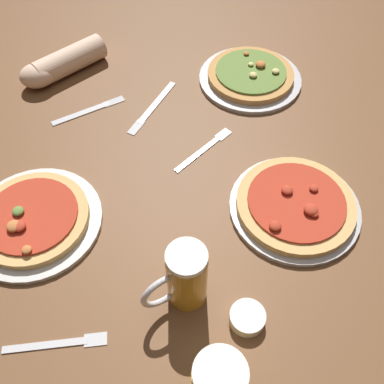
% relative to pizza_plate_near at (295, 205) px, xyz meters
% --- Properties ---
extents(ground_plane, '(2.40, 2.40, 0.03)m').
position_rel_pizza_plate_near_xyz_m(ground_plane, '(-0.22, 0.11, -0.03)').
color(ground_plane, brown).
extents(pizza_plate_near, '(0.30, 0.30, 0.05)m').
position_rel_pizza_plate_near_xyz_m(pizza_plate_near, '(0.00, 0.00, 0.00)').
color(pizza_plate_near, '#B2B2B7').
rests_on(pizza_plate_near, ground_plane).
extents(pizza_plate_far, '(0.30, 0.30, 0.05)m').
position_rel_pizza_plate_near_xyz_m(pizza_plate_far, '(0.08, 0.47, -0.00)').
color(pizza_plate_far, '#B2B2B7').
rests_on(pizza_plate_far, ground_plane).
extents(pizza_plate_side, '(0.31, 0.31, 0.05)m').
position_rel_pizza_plate_near_xyz_m(pizza_plate_side, '(-0.58, 0.15, -0.00)').
color(pizza_plate_side, silver).
rests_on(pizza_plate_side, ground_plane).
extents(beer_mug_dark, '(0.14, 0.08, 0.16)m').
position_rel_pizza_plate_near_xyz_m(beer_mug_dark, '(-0.30, -0.12, 0.06)').
color(beer_mug_dark, '#B27A23').
rests_on(beer_mug_dark, ground_plane).
extents(ramekin_sauce, '(0.07, 0.07, 0.03)m').
position_rel_pizza_plate_near_xyz_m(ramekin_sauce, '(-0.21, -0.21, -0.00)').
color(ramekin_sauce, white).
rests_on(ramekin_sauce, ground_plane).
extents(fork_left, '(0.19, 0.11, 0.01)m').
position_rel_pizza_plate_near_xyz_m(fork_left, '(-0.14, 0.24, -0.01)').
color(fork_left, silver).
rests_on(fork_left, ground_plane).
extents(knife_right, '(0.18, 0.18, 0.01)m').
position_rel_pizza_plate_near_xyz_m(knife_right, '(-0.23, 0.44, -0.01)').
color(knife_right, silver).
rests_on(knife_right, ground_plane).
extents(fork_spare, '(0.20, 0.06, 0.01)m').
position_rel_pizza_plate_near_xyz_m(fork_spare, '(-0.56, -0.15, -0.01)').
color(fork_spare, silver).
rests_on(fork_spare, ground_plane).
extents(knife_spare, '(0.21, 0.07, 0.01)m').
position_rel_pizza_plate_near_xyz_m(knife_spare, '(-0.40, 0.48, -0.01)').
color(knife_spare, silver).
rests_on(knife_spare, ground_plane).
extents(diner_arm, '(0.27, 0.16, 0.07)m').
position_rel_pizza_plate_near_xyz_m(diner_arm, '(-0.45, 0.66, 0.02)').
color(diner_arm, beige).
rests_on(diner_arm, ground_plane).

